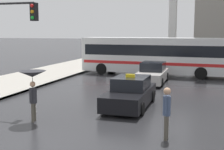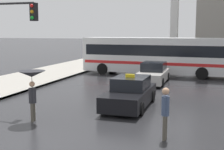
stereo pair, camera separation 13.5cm
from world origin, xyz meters
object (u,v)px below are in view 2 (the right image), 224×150
(city_bus, at_px, (155,54))
(pedestrian_with_umbrella, at_px, (32,80))
(pedestrian_man, at_px, (165,109))
(taxi, at_px, (130,93))
(sedan_red, at_px, (153,74))

(city_bus, xyz_separation_m, pedestrian_with_umbrella, (-2.45, -15.33, -0.04))
(city_bus, bearing_deg, pedestrian_man, -165.22)
(pedestrian_man, bearing_deg, taxi, -149.37)
(taxi, distance_m, pedestrian_with_umbrella, 4.99)
(pedestrian_with_umbrella, bearing_deg, city_bus, -20.81)
(taxi, relative_size, pedestrian_with_umbrella, 2.21)
(taxi, bearing_deg, sedan_red, -88.80)
(sedan_red, height_order, pedestrian_with_umbrella, pedestrian_with_umbrella)
(taxi, height_order, city_bus, city_bus)
(city_bus, relative_size, pedestrian_with_umbrella, 5.94)
(taxi, height_order, sedan_red, taxi)
(taxi, bearing_deg, pedestrian_man, 118.12)
(taxi, distance_m, sedan_red, 7.51)
(pedestrian_man, bearing_deg, sedan_red, -165.78)
(pedestrian_man, bearing_deg, pedestrian_with_umbrella, -93.71)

